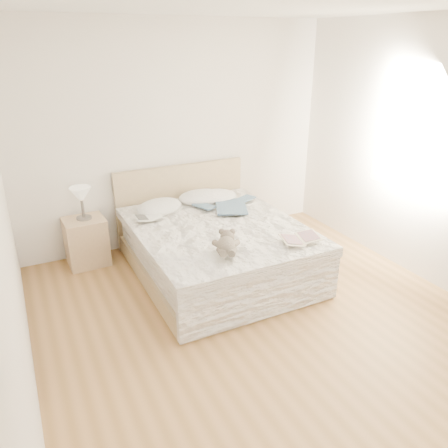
{
  "coord_description": "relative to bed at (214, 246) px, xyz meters",
  "views": [
    {
      "loc": [
        -1.87,
        -2.81,
        2.44
      ],
      "look_at": [
        0.05,
        1.05,
        0.62
      ],
      "focal_mm": 35.0,
      "sensor_mm": 36.0,
      "label": 1
    }
  ],
  "objects": [
    {
      "name": "pillow_right",
      "position": [
        0.32,
        0.66,
        0.33
      ],
      "size": [
        0.61,
        0.48,
        0.16
      ],
      "primitive_type": "ellipsoid",
      "rotation": [
        0.0,
        0.0,
        -0.19
      ],
      "color": "white",
      "rests_on": "bed"
    },
    {
      "name": "childrens_book",
      "position": [
        0.55,
        -0.84,
        0.32
      ],
      "size": [
        0.47,
        0.37,
        0.03
      ],
      "primitive_type": "cube",
      "rotation": [
        0.0,
        0.0,
        -0.26
      ],
      "color": "#F1E3C0",
      "rests_on": "bed"
    },
    {
      "name": "floor",
      "position": [
        0.0,
        -1.19,
        -0.31
      ],
      "size": [
        4.0,
        4.5,
        0.0
      ],
      "primitive_type": "cube",
      "color": "brown",
      "rests_on": "ground"
    },
    {
      "name": "blouse",
      "position": [
        0.35,
        0.28,
        0.32
      ],
      "size": [
        0.74,
        0.76,
        0.02
      ],
      "primitive_type": null,
      "rotation": [
        0.0,
        0.0,
        -0.39
      ],
      "color": "#36506A",
      "rests_on": "bed"
    },
    {
      "name": "teddy_bear",
      "position": [
        -0.25,
        -0.79,
        0.34
      ],
      "size": [
        0.34,
        0.39,
        0.17
      ],
      "primitive_type": null,
      "rotation": [
        0.0,
        0.0,
        -0.41
      ],
      "color": "#665B4F",
      "rests_on": "bed"
    },
    {
      "name": "window",
      "position": [
        1.99,
        -0.89,
        1.14
      ],
      "size": [
        0.02,
        1.3,
        1.1
      ],
      "primitive_type": "cube",
      "color": "white",
      "rests_on": "wall_right"
    },
    {
      "name": "pillow_middle",
      "position": [
        0.17,
        0.7,
        0.33
      ],
      "size": [
        0.66,
        0.52,
        0.18
      ],
      "primitive_type": "ellipsoid",
      "rotation": [
        0.0,
        0.0,
        -0.17
      ],
      "color": "white",
      "rests_on": "bed"
    },
    {
      "name": "wall_right",
      "position": [
        2.0,
        -1.19,
        1.04
      ],
      "size": [
        0.02,
        4.5,
        2.7
      ],
      "primitive_type": "cube",
      "color": "silver",
      "rests_on": "ground"
    },
    {
      "name": "wall_back",
      "position": [
        0.0,
        1.06,
        1.04
      ],
      "size": [
        4.0,
        0.02,
        2.7
      ],
      "primitive_type": "cube",
      "color": "silver",
      "rests_on": "ground"
    },
    {
      "name": "table_lamp",
      "position": [
        -1.25,
        0.84,
        0.52
      ],
      "size": [
        0.31,
        0.31,
        0.38
      ],
      "color": "#4B4541",
      "rests_on": "nightstand"
    },
    {
      "name": "photo_book",
      "position": [
        -0.63,
        0.38,
        0.32
      ],
      "size": [
        0.3,
        0.21,
        0.02
      ],
      "primitive_type": "cube",
      "rotation": [
        0.0,
        0.0,
        -0.02
      ],
      "color": "white",
      "rests_on": "bed"
    },
    {
      "name": "pillow_left",
      "position": [
        -0.42,
        0.61,
        0.33
      ],
      "size": [
        0.68,
        0.57,
        0.17
      ],
      "primitive_type": "ellipsoid",
      "rotation": [
        0.0,
        0.0,
        0.32
      ],
      "color": "silver",
      "rests_on": "bed"
    },
    {
      "name": "bed",
      "position": [
        0.0,
        0.0,
        0.0
      ],
      "size": [
        1.72,
        2.14,
        1.0
      ],
      "color": "tan",
      "rests_on": "floor"
    },
    {
      "name": "nightstand",
      "position": [
        -1.26,
        0.82,
        -0.03
      ],
      "size": [
        0.46,
        0.42,
        0.56
      ],
      "primitive_type": "cube",
      "rotation": [
        0.0,
        0.0,
        0.04
      ],
      "color": "tan",
      "rests_on": "floor"
    },
    {
      "name": "wall_left",
      "position": [
        -2.0,
        -1.19,
        1.04
      ],
      "size": [
        0.02,
        4.5,
        2.7
      ],
      "primitive_type": "cube",
      "color": "silver",
      "rests_on": "ground"
    }
  ]
}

